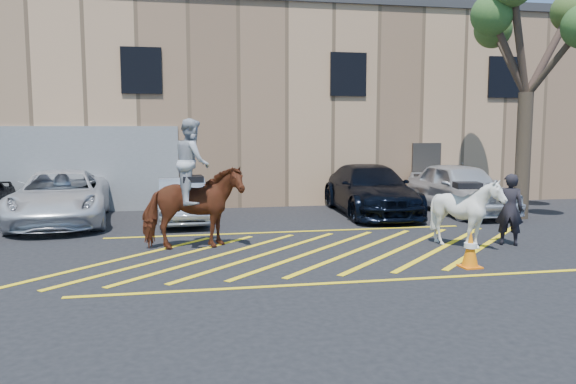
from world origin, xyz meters
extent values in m
plane|color=black|center=(0.00, 0.00, 0.00)|extent=(90.00, 90.00, 0.00)
imported|color=silver|center=(-6.22, 4.78, 0.76)|extent=(2.99, 5.69, 1.53)
imported|color=#999CA7|center=(-2.79, 4.44, 0.63)|extent=(1.49, 3.89, 1.27)
imported|color=black|center=(3.14, 4.88, 0.78)|extent=(2.37, 5.42, 1.55)
imported|color=silver|center=(6.07, 4.51, 0.82)|extent=(2.09, 4.85, 1.63)
imported|color=black|center=(4.71, -0.41, 0.84)|extent=(0.73, 0.64, 1.69)
cube|color=tan|center=(0.00, 12.00, 3.50)|extent=(32.00, 10.00, 7.00)
cube|color=#2D2D30|center=(0.00, 12.00, 7.15)|extent=(32.20, 10.20, 0.30)
cube|color=black|center=(-4.00, 6.96, 4.60)|extent=(1.30, 0.08, 1.50)
cube|color=black|center=(3.00, 6.96, 4.60)|extent=(1.30, 0.08, 1.50)
cube|color=black|center=(9.00, 6.96, 4.60)|extent=(1.30, 0.08, 1.50)
cube|color=#38332D|center=(6.00, 6.96, 1.10)|extent=(1.10, 0.08, 2.20)
cube|color=yellow|center=(-4.20, -0.30, 0.01)|extent=(4.20, 4.20, 0.01)
cube|color=yellow|center=(-3.15, -0.30, 0.01)|extent=(4.20, 4.20, 0.01)
cube|color=yellow|center=(-2.10, -0.30, 0.01)|extent=(4.20, 4.20, 0.01)
cube|color=yellow|center=(-1.05, -0.30, 0.01)|extent=(4.20, 4.20, 0.01)
cube|color=yellow|center=(0.00, -0.30, 0.01)|extent=(4.20, 4.20, 0.01)
cube|color=yellow|center=(1.05, -0.30, 0.01)|extent=(4.20, 4.20, 0.01)
cube|color=yellow|center=(2.10, -0.30, 0.01)|extent=(4.20, 4.20, 0.01)
cube|color=yellow|center=(3.15, -0.30, 0.01)|extent=(4.20, 4.20, 0.01)
cube|color=yellow|center=(4.20, -0.30, 0.01)|extent=(4.20, 4.20, 0.01)
cube|color=yellow|center=(0.00, 2.20, 0.01)|extent=(9.50, 0.12, 0.01)
cube|color=yellow|center=(0.00, -2.80, 0.01)|extent=(9.50, 0.12, 0.01)
imported|color=#612617|center=(-2.56, 0.59, 0.94)|extent=(2.30, 1.17, 1.89)
imported|color=#A9ABB4|center=(-2.56, 0.59, 1.99)|extent=(0.79, 0.98, 1.92)
cube|color=black|center=(-2.56, 0.59, 1.60)|extent=(0.50, 0.59, 0.14)
imported|color=silver|center=(3.56, -0.52, 0.81)|extent=(1.56, 1.69, 1.62)
cube|color=black|center=(3.56, -0.52, 1.45)|extent=(0.64, 0.56, 0.14)
cube|color=#FF690A|center=(2.76, -2.19, 0.01)|extent=(0.40, 0.40, 0.03)
cone|color=orange|center=(2.76, -2.19, 0.38)|extent=(0.32, 0.32, 0.70)
cylinder|color=white|center=(2.76, -2.19, 0.44)|extent=(0.25, 0.25, 0.10)
cylinder|color=#403227|center=(7.34, 3.11, 1.90)|extent=(0.44, 0.44, 3.80)
cylinder|color=#49342C|center=(8.13, 3.25, 4.97)|extent=(1.76, 0.51, 2.68)
cylinder|color=#493D2C|center=(7.27, 3.97, 4.80)|extent=(0.33, 1.88, 2.34)
cylinder|color=#4D3A2F|center=(6.73, 3.11, 4.85)|extent=(1.40, 0.20, 2.39)
cylinder|color=#433628|center=(7.68, 2.39, 4.59)|extent=(0.78, 1.62, 1.96)
cylinder|color=#4B382D|center=(6.87, 2.84, 5.20)|extent=(1.16, 0.77, 3.11)
sphere|color=#4C632A|center=(8.91, 3.39, 6.24)|extent=(1.20, 1.20, 1.20)
sphere|color=#456129|center=(7.19, 4.83, 5.91)|extent=(1.20, 1.20, 1.20)
sphere|color=#3E632A|center=(6.12, 3.11, 6.00)|extent=(1.20, 1.20, 1.20)
camera|label=1|loc=(-2.82, -12.16, 2.73)|focal=35.00mm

